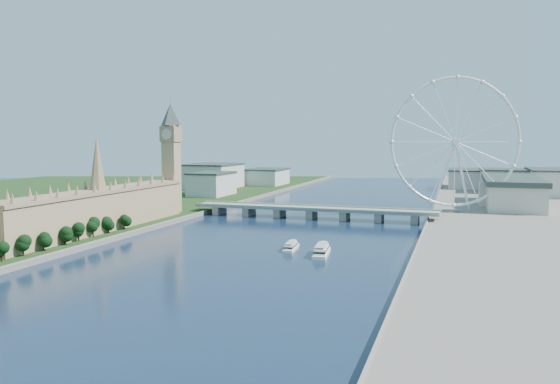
% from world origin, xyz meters
% --- Properties ---
extents(ground, '(2000.00, 2000.00, 0.00)m').
position_xyz_m(ground, '(0.00, 0.00, 0.00)').
color(ground, '#1B294E').
rests_on(ground, ground).
extents(tree_row, '(7.97, 215.97, 21.23)m').
position_xyz_m(tree_row, '(-113.00, 74.00, 9.63)').
color(tree_row, black).
rests_on(tree_row, ground).
extents(parliament_range, '(24.00, 200.00, 70.00)m').
position_xyz_m(parliament_range, '(-128.00, 170.00, 18.48)').
color(parliament_range, tan).
rests_on(parliament_range, ground).
extents(big_ben, '(20.02, 20.02, 110.00)m').
position_xyz_m(big_ben, '(-128.00, 278.00, 66.57)').
color(big_ben, tan).
rests_on(big_ben, ground).
extents(westminster_bridge, '(220.00, 22.00, 9.50)m').
position_xyz_m(westminster_bridge, '(0.00, 300.00, 6.63)').
color(westminster_bridge, gray).
rests_on(westminster_bridge, ground).
extents(london_eye, '(113.60, 39.12, 124.30)m').
position_xyz_m(london_eye, '(119.98, 355.08, 67.52)').
color(london_eye, silver).
rests_on(london_eye, ground).
extents(county_hall, '(54.00, 144.00, 35.00)m').
position_xyz_m(county_hall, '(175.00, 430.00, 0.00)').
color(county_hall, beige).
rests_on(county_hall, ground).
extents(city_skyline, '(505.00, 280.00, 32.00)m').
position_xyz_m(city_skyline, '(39.22, 560.08, 16.96)').
color(city_skyline, beige).
rests_on(city_skyline, ground).
extents(tour_boat_near, '(8.82, 26.29, 5.66)m').
position_xyz_m(tour_boat_near, '(24.02, 159.53, 0.00)').
color(tour_boat_near, silver).
rests_on(tour_boat_near, ground).
extents(tour_boat_far, '(12.09, 32.86, 7.11)m').
position_xyz_m(tour_boat_far, '(46.41, 149.83, 0.00)').
color(tour_boat_far, white).
rests_on(tour_boat_far, ground).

